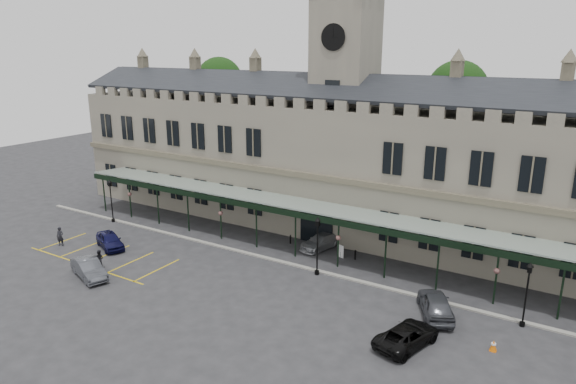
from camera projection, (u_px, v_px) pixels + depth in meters
The scene contains 22 objects.
ground at pixel (245, 289), 37.79m from camera, with size 140.00×140.00×0.00m, color #28282A.
station_building at pixel (342, 163), 49.06m from camera, with size 60.00×10.36×17.30m.
clock_tower at pixel (345, 93), 47.32m from camera, with size 5.60×5.60×24.80m.
canopy at pixel (297, 229), 43.25m from camera, with size 50.00×4.10×4.30m.
kerb at pixel (285, 263), 42.28m from camera, with size 60.00×0.40×0.12m, color gray.
parking_markings at pixel (102, 257), 43.60m from camera, with size 16.00×6.00×0.01m, color gold, non-canonical shape.
tree_behind_left at pixel (219, 82), 65.85m from camera, with size 6.00×6.00×16.00m.
tree_behind_mid at pixel (457, 93), 50.76m from camera, with size 6.00×6.00×16.00m.
lamp_post_left at pixel (111, 197), 51.63m from camera, with size 0.42×0.42×4.44m.
lamp_post_mid at pixel (317, 241), 39.48m from camera, with size 0.45×0.45×4.75m.
lamp_post_right at pixel (527, 289), 32.09m from camera, with size 0.42×0.42×4.40m.
traffic_cone at pixel (493, 346), 30.06m from camera, with size 0.43×0.43×0.69m.
sign_board at pixel (341, 251), 43.34m from camera, with size 0.63×0.24×1.11m.
bollard_left at pixel (290, 239), 46.43m from camera, with size 0.14×0.14×0.81m, color black.
bollard_right at pixel (355, 255), 42.94m from camera, with size 0.15×0.15×0.83m, color black.
car_left_a at pixel (110, 240), 45.36m from camera, with size 1.67×4.14×1.41m, color #0B0C34.
car_left_b at pixel (89, 269), 39.55m from camera, with size 1.53×4.38×1.44m, color #3D3F45.
car_taxi at pixel (321, 241), 45.31m from camera, with size 1.78×4.38×1.27m, color #94969B.
car_van at pixel (407, 336), 30.54m from camera, with size 2.13×4.62×1.29m, color black.
car_right_a at pixel (436, 304), 33.92m from camera, with size 1.88×4.68×1.60m, color #3D3F45.
person_a at pixel (60, 236), 45.82m from camera, with size 0.64×0.42×1.75m, color black.
person_b at pixel (99, 259), 41.28m from camera, with size 0.74×0.57×1.52m, color black.
Camera 1 is at (20.66, -27.67, 17.22)m, focal length 32.00 mm.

